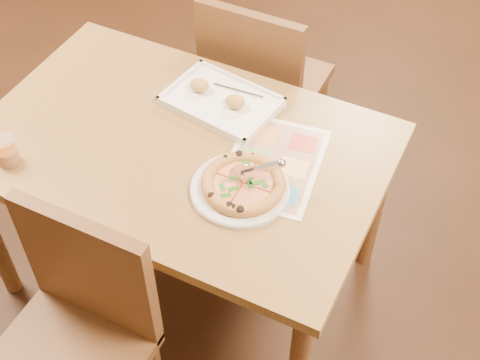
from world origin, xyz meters
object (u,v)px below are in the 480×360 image
at_px(dining_table, 181,162).
at_px(plate, 240,190).
at_px(appetizer_tray, 221,101).
at_px(chair_far, 259,74).
at_px(pizza, 243,184).
at_px(glass_tumbler, 7,152).
at_px(chair_near, 76,318).
at_px(menu, 273,163).
at_px(pizza_cutter, 256,171).

relative_size(dining_table, plate, 4.39).
bearing_deg(appetizer_tray, chair_far, 94.92).
distance_m(dining_table, chair_far, 0.61).
relative_size(chair_far, pizza, 1.86).
bearing_deg(glass_tumbler, chair_far, 64.45).
bearing_deg(appetizer_tray, pizza, -52.75).
xyz_separation_m(dining_table, chair_near, (0.00, -0.60, -0.07)).
distance_m(pizza, appetizer_tray, 0.39).
height_order(dining_table, pizza, pizza).
bearing_deg(glass_tumbler, appetizer_tray, 48.59).
bearing_deg(menu, appetizer_tray, 147.55).
bearing_deg(chair_near, menu, 65.00).
relative_size(dining_table, pizza, 5.15).
bearing_deg(chair_near, dining_table, 90.00).
relative_size(plate, menu, 0.75).
distance_m(chair_far, menu, 0.65).
bearing_deg(menu, chair_near, -115.00).
relative_size(pizza, pizza_cutter, 1.79).
bearing_deg(glass_tumbler, pizza, 17.09).
bearing_deg(dining_table, menu, 9.64).
height_order(plate, pizza_cutter, pizza_cutter).
height_order(dining_table, plate, plate).
bearing_deg(pizza_cutter, menu, 60.52).
bearing_deg(pizza, chair_far, 111.35).
xyz_separation_m(plate, menu, (0.04, 0.15, -0.01)).
distance_m(plate, glass_tumbler, 0.73).
height_order(chair_near, pizza, chair_near).
distance_m(pizza, menu, 0.14).
bearing_deg(dining_table, pizza, -17.77).
distance_m(chair_far, appetizer_tray, 0.41).
bearing_deg(pizza, menu, 75.48).
distance_m(plate, menu, 0.15).
height_order(chair_near, menu, chair_near).
bearing_deg(appetizer_tray, dining_table, -98.22).
distance_m(pizza_cutter, menu, 0.15).
relative_size(dining_table, chair_near, 2.77).
height_order(pizza_cutter, glass_tumbler, pizza_cutter).
height_order(chair_near, chair_far, same).
relative_size(plate, pizza, 1.17).
relative_size(chair_far, menu, 1.19).
bearing_deg(glass_tumbler, menu, 25.63).
xyz_separation_m(pizza_cutter, menu, (0.00, 0.12, -0.08)).
bearing_deg(chair_far, menu, 118.99).
xyz_separation_m(chair_far, menu, (0.30, -0.55, 0.16)).
height_order(chair_near, pizza_cutter, chair_near).
bearing_deg(chair_far, plate, 110.64).
height_order(glass_tumbler, menu, glass_tumbler).
xyz_separation_m(chair_near, appetizer_tray, (0.03, 0.83, 0.17)).
bearing_deg(menu, dining_table, -170.36).
bearing_deg(plate, pizza, 54.23).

